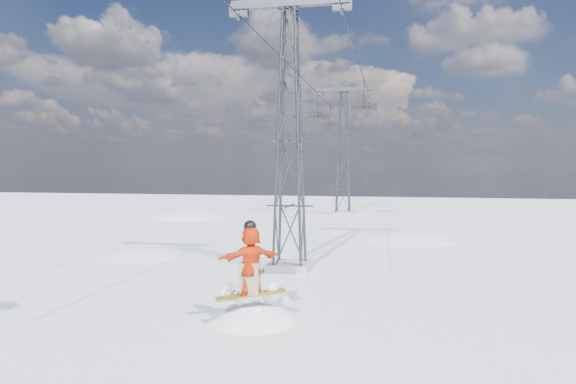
% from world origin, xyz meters
% --- Properties ---
extents(ground, '(120.00, 120.00, 0.00)m').
position_xyz_m(ground, '(0.00, 0.00, 0.00)').
color(ground, white).
rests_on(ground, ground).
extents(snow_terrain, '(39.00, 37.00, 22.00)m').
position_xyz_m(snow_terrain, '(-4.77, 21.24, -9.59)').
color(snow_terrain, white).
rests_on(snow_terrain, ground).
extents(lift_tower_near, '(5.20, 1.80, 11.43)m').
position_xyz_m(lift_tower_near, '(0.80, 8.00, 5.47)').
color(lift_tower_near, '#999999').
rests_on(lift_tower_near, ground).
extents(lift_tower_far, '(5.20, 1.80, 11.43)m').
position_xyz_m(lift_tower_far, '(0.80, 33.00, 5.47)').
color(lift_tower_far, '#999999').
rests_on(lift_tower_far, ground).
extents(haul_cables, '(4.46, 51.00, 0.06)m').
position_xyz_m(haul_cables, '(0.80, 19.50, 10.85)').
color(haul_cables, black).
rests_on(haul_cables, ground).
extents(snowboarder_jump, '(4.40, 4.40, 6.89)m').
position_xyz_m(snowboarder_jump, '(1.17, 0.75, -1.60)').
color(snowboarder_jump, white).
rests_on(snowboarder_jump, ground).
extents(lift_chair_mid, '(2.00, 0.57, 2.48)m').
position_xyz_m(lift_chair_mid, '(3.00, 25.84, 8.87)').
color(lift_chair_mid, black).
rests_on(lift_chair_mid, ground).
extents(lift_chair_far, '(2.01, 0.58, 2.49)m').
position_xyz_m(lift_chair_far, '(-1.40, 32.21, 8.86)').
color(lift_chair_far, black).
rests_on(lift_chair_far, ground).
extents(lift_chair_extra, '(1.98, 0.57, 2.45)m').
position_xyz_m(lift_chair_extra, '(-1.40, 42.07, 8.89)').
color(lift_chair_extra, black).
rests_on(lift_chair_extra, ground).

